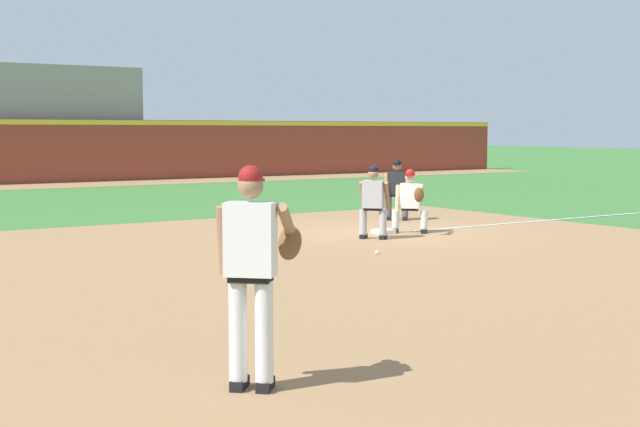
# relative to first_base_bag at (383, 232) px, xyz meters

# --- Properties ---
(ground_plane) EXTENTS (160.00, 160.00, 0.00)m
(ground_plane) POSITION_rel_first_base_bag_xyz_m (0.00, 0.00, -0.04)
(ground_plane) COLOR #3D7533
(infield_dirt_patch) EXTENTS (18.00, 18.00, 0.01)m
(infield_dirt_patch) POSITION_rel_first_base_bag_xyz_m (-3.88, -4.16, -0.04)
(infield_dirt_patch) COLOR #9E754C
(infield_dirt_patch) RESTS_ON ground
(warning_track_strip) EXTENTS (48.00, 3.20, 0.01)m
(warning_track_strip) POSITION_rel_first_base_bag_xyz_m (0.00, 20.00, -0.04)
(warning_track_strip) COLOR #9E754C
(warning_track_strip) RESTS_ON ground
(foul_line_stripe) EXTENTS (10.50, 0.10, 0.00)m
(foul_line_stripe) POSITION_rel_first_base_bag_xyz_m (5.25, 0.00, -0.04)
(foul_line_stripe) COLOR white
(foul_line_stripe) RESTS_ON ground
(first_base_bag) EXTENTS (0.38, 0.38, 0.09)m
(first_base_bag) POSITION_rel_first_base_bag_xyz_m (0.00, 0.00, 0.00)
(first_base_bag) COLOR white
(first_base_bag) RESTS_ON ground
(baseball) EXTENTS (0.07, 0.07, 0.07)m
(baseball) POSITION_rel_first_base_bag_xyz_m (-1.99, -2.42, -0.01)
(baseball) COLOR white
(baseball) RESTS_ON ground
(pitcher) EXTENTS (0.85, 0.55, 1.86)m
(pitcher) POSITION_rel_first_base_bag_xyz_m (-7.72, -8.31, 1.01)
(pitcher) COLOR black
(pitcher) RESTS_ON ground
(first_baseman) EXTENTS (0.74, 1.08, 1.34)m
(first_baseman) POSITION_rel_first_base_bag_xyz_m (0.53, -0.24, 0.69)
(first_baseman) COLOR black
(first_baseman) RESTS_ON ground
(baserunner) EXTENTS (0.66, 0.68, 1.46)m
(baserunner) POSITION_rel_first_base_bag_xyz_m (-0.73, -0.61, 0.75)
(baserunner) COLOR black
(baserunner) RESTS_ON ground
(umpire) EXTENTS (0.67, 0.67, 1.46)m
(umpire) POSITION_rel_first_base_bag_xyz_m (1.98, 2.05, 0.75)
(umpire) COLOR black
(umpire) RESTS_ON ground
(outfield_wall) EXTENTS (48.00, 0.54, 2.60)m
(outfield_wall) POSITION_rel_first_base_bag_xyz_m (0.00, 22.00, 1.35)
(outfield_wall) COLOR brown
(outfield_wall) RESTS_ON ground
(stadium_seating_block) EXTENTS (8.20, 4.20, 4.90)m
(stadium_seating_block) POSITION_rel_first_base_bag_xyz_m (0.00, 24.90, 2.43)
(stadium_seating_block) COLOR gray
(stadium_seating_block) RESTS_ON ground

